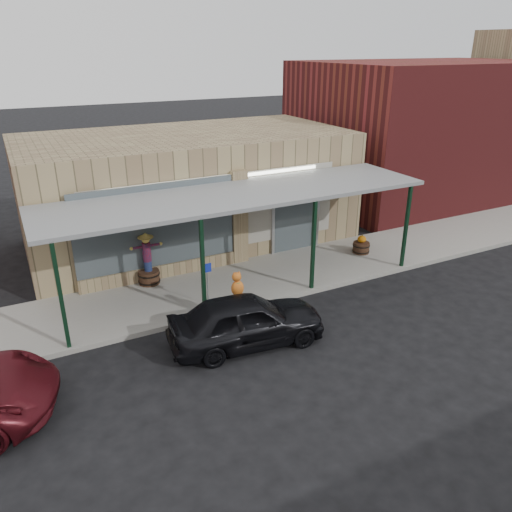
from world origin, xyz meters
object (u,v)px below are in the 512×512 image
barrel_scarecrow (148,267)px  parked_sedan (246,320)px  handicap_sign (207,278)px  barrel_pumpkin (361,246)px

barrel_scarecrow → parked_sedan: barrel_scarecrow is taller
barrel_scarecrow → handicap_sign: size_ratio=1.32×
barrel_scarecrow → parked_sedan: (1.34, -4.35, -0.04)m
barrel_scarecrow → barrel_pumpkin: 7.73m
barrel_pumpkin → handicap_sign: handicap_sign is taller
parked_sedan → barrel_pumpkin: bearing=-56.2°
barrel_scarecrow → barrel_pumpkin: (7.65, -1.05, -0.33)m
barrel_scarecrow → handicap_sign: barrel_scarecrow is taller
barrel_pumpkin → parked_sedan: 7.13m
parked_sedan → handicap_sign: bearing=11.2°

